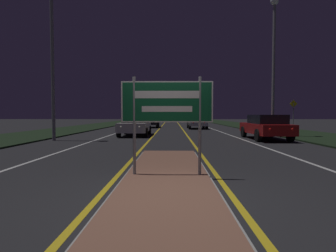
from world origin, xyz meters
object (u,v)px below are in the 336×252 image
highway_sign (167,106)px  car_approaching_2 (133,119)px  car_receding_0 (266,126)px  streetlight_right_near (274,47)px  car_receding_1 (197,122)px  car_approaching_0 (135,125)px  car_approaching_1 (150,121)px  warning_sign (293,113)px  streetlight_left_near (52,34)px

highway_sign → car_approaching_2: size_ratio=0.52×
car_receding_0 → streetlight_right_near: bearing=56.1°
car_receding_0 → car_receding_1: 11.91m
car_approaching_0 → car_approaching_1: (0.07, 11.54, 0.03)m
car_approaching_0 → warning_sign: (12.05, 2.69, 0.85)m
highway_sign → streetlight_left_near: size_ratio=0.24×
car_approaching_2 → streetlight_left_near: bearing=-91.1°
car_receding_0 → car_approaching_1: car_receding_0 is taller
streetlight_left_near → warning_sign: streetlight_left_near is taller
streetlight_left_near → car_receding_0: bearing=4.2°
streetlight_right_near → warning_sign: 6.53m
highway_sign → warning_sign: warning_sign is taller
car_approaching_1 → car_receding_1: bearing=-28.3°
highway_sign → streetlight_right_near: size_ratio=0.25×
car_approaching_0 → streetlight_right_near: bearing=-8.4°
highway_sign → car_approaching_1: (-2.34, 23.70, -0.85)m
car_approaching_1 → warning_sign: bearing=-36.5°
highway_sign → car_approaching_2: highway_sign is taller
streetlight_right_near → car_receding_1: size_ratio=2.09×
car_receding_0 → warning_sign: (4.08, 5.41, 0.82)m
streetlight_right_near → streetlight_left_near: bearing=-170.0°
streetlight_left_near → car_receding_1: bearing=53.7°
streetlight_right_near → car_approaching_2: size_ratio=2.09×
streetlight_left_near → streetlight_right_near: (12.93, 2.27, -0.15)m
car_receding_0 → car_approaching_0: size_ratio=1.06×
car_receding_1 → car_approaching_2: car_approaching_2 is taller
car_approaching_0 → car_approaching_2: 23.43m
warning_sign → streetlight_left_near: bearing=-158.7°
streetlight_right_near → car_approaching_1: (-8.83, 12.86, -4.90)m
streetlight_left_near → car_receding_1: streetlight_left_near is taller
car_approaching_0 → car_approaching_1: 11.54m
streetlight_left_near → car_receding_0: size_ratio=1.98×
car_approaching_0 → warning_sign: size_ratio=1.72×
car_receding_0 → car_approaching_0: 8.41m
car_receding_0 → car_receding_1: (-2.87, 11.56, -0.05)m
streetlight_right_near → car_approaching_1: size_ratio=2.05×
highway_sign → car_receding_0: size_ratio=0.48×
warning_sign → streetlight_right_near: bearing=-128.1°
streetlight_left_near → car_approaching_2: (0.49, 26.75, -5.11)m
streetlight_right_near → car_receding_0: size_ratio=1.93×
car_approaching_2 → warning_sign: (15.58, -20.47, 0.87)m
car_approaching_2 → warning_sign: bearing=-52.7°
streetlight_right_near → car_receding_0: streetlight_right_near is taller
streetlight_right_near → car_receding_0: bearing=-123.9°
streetlight_right_near → car_approaching_0: 10.26m
warning_sign → car_approaching_1: bearing=143.5°
car_approaching_1 → warning_sign: (11.97, -8.85, 0.82)m
car_receding_1 → car_approaching_1: car_approaching_1 is taller
highway_sign → car_approaching_0: 12.42m
streetlight_left_near → car_receding_0: 13.04m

